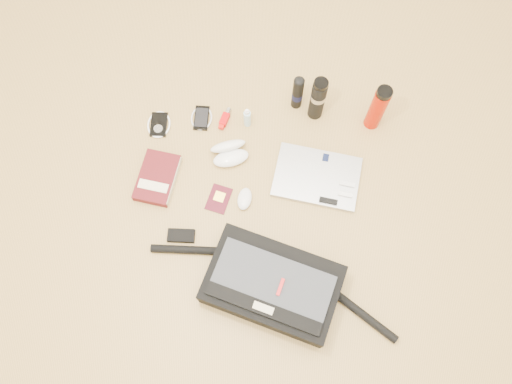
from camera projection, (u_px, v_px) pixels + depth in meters
ground at (261, 211)px, 1.96m from camera, size 4.00×4.00×0.00m
messenger_bag at (272, 285)px, 1.80m from camera, size 0.91×0.45×0.13m
laptop at (317, 177)px, 2.00m from camera, size 0.38×0.30×0.03m
book at (158, 178)px, 1.99m from camera, size 0.19×0.24×0.04m
passport at (219, 199)px, 1.98m from camera, size 0.11×0.13×0.01m
mouse at (245, 199)px, 1.97m from camera, size 0.07×0.10×0.03m
sunglasses_case at (229, 152)px, 2.02m from camera, size 0.17×0.16×0.09m
ipod at (159, 125)px, 2.09m from camera, size 0.10×0.11×0.01m
phone at (202, 118)px, 2.10m from camera, size 0.10×0.12×0.01m
inhaler at (225, 119)px, 2.09m from camera, size 0.05×0.10×0.03m
spray_bottle at (247, 118)px, 2.05m from camera, size 0.03×0.03×0.11m
aerosol_can at (298, 92)px, 2.04m from camera, size 0.05×0.05×0.19m
thermos_black at (318, 99)px, 2.01m from camera, size 0.07×0.07×0.24m
thermos_red at (378, 108)px, 1.99m from camera, size 0.07×0.07×0.25m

